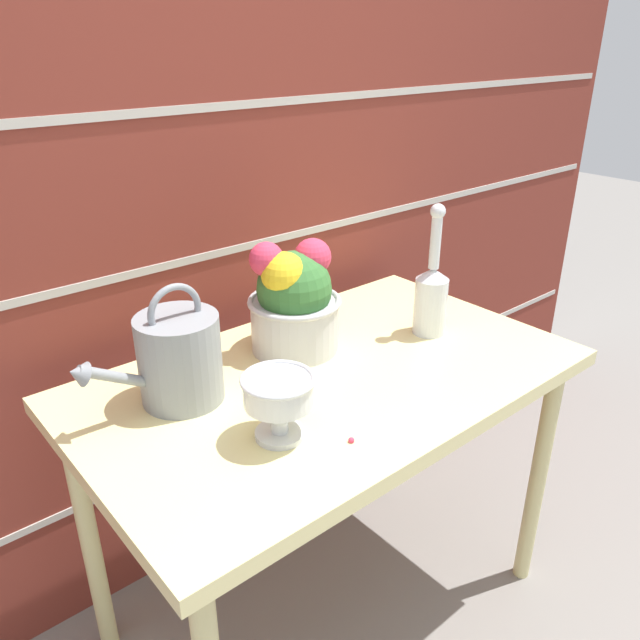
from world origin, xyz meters
TOP-DOWN VIEW (x-y plane):
  - ground_plane at (0.00, 0.00)m, footprint 12.00×12.00m
  - brick_wall at (0.00, 0.46)m, footprint 3.60×0.08m
  - patio_table at (0.00, 0.00)m, footprint 1.13×0.68m
  - watering_can at (-0.31, 0.12)m, footprint 0.32×0.17m
  - crystal_pedestal_bowl at (-0.23, -0.12)m, footprint 0.14×0.14m
  - flower_planter at (0.01, 0.15)m, footprint 0.22×0.22m
  - glass_decanter at (0.33, -0.01)m, footprint 0.08×0.08m
  - fallen_petal at (-0.14, -0.22)m, footprint 0.01×0.01m

SIDE VIEW (x-z plane):
  - ground_plane at x=0.00m, z-range 0.00..0.00m
  - patio_table at x=0.00m, z-range 0.29..1.03m
  - fallen_petal at x=-0.14m, z-range 0.74..0.75m
  - crystal_pedestal_bowl at x=-0.23m, z-range 0.77..0.90m
  - watering_can at x=-0.31m, z-range 0.71..0.97m
  - glass_decanter at x=0.33m, z-range 0.68..1.01m
  - flower_planter at x=0.01m, z-range 0.73..1.01m
  - brick_wall at x=0.00m, z-range 0.00..2.20m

